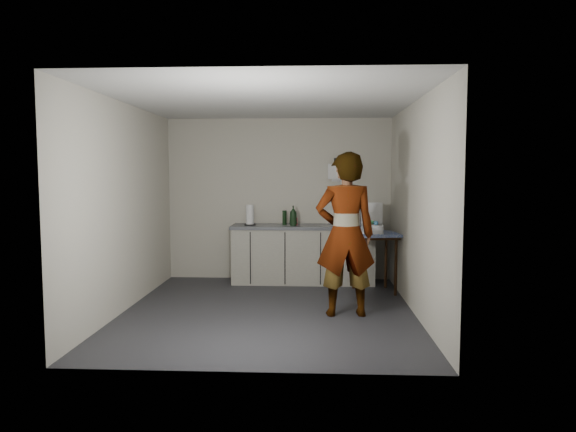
{
  "coord_description": "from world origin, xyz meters",
  "views": [
    {
      "loc": [
        0.55,
        -6.29,
        1.72
      ],
      "look_at": [
        0.22,
        0.45,
        1.16
      ],
      "focal_mm": 32.0,
      "sensor_mm": 36.0,
      "label": 1
    }
  ],
  "objects_px": {
    "standing_man": "(345,235)",
    "bakery_box": "(372,226)",
    "paper_towel": "(250,216)",
    "dish_rack": "(350,222)",
    "soap_bottle": "(293,216)",
    "kitchen_counter": "(303,256)",
    "soda_can": "(296,221)",
    "side_table": "(375,241)",
    "dark_bottle": "(284,218)"
  },
  "relations": [
    {
      "from": "soap_bottle",
      "to": "bakery_box",
      "type": "relative_size",
      "value": 0.72
    },
    {
      "from": "side_table",
      "to": "paper_towel",
      "type": "height_order",
      "value": "paper_towel"
    },
    {
      "from": "kitchen_counter",
      "to": "paper_towel",
      "type": "bearing_deg",
      "value": -176.92
    },
    {
      "from": "dark_bottle",
      "to": "dish_rack",
      "type": "distance_m",
      "value": 1.02
    },
    {
      "from": "kitchen_counter",
      "to": "bakery_box",
      "type": "distance_m",
      "value": 1.28
    },
    {
      "from": "paper_towel",
      "to": "bakery_box",
      "type": "height_order",
      "value": "bakery_box"
    },
    {
      "from": "kitchen_counter",
      "to": "dark_bottle",
      "type": "height_order",
      "value": "dark_bottle"
    },
    {
      "from": "standing_man",
      "to": "dark_bottle",
      "type": "distance_m",
      "value": 2.06
    },
    {
      "from": "bakery_box",
      "to": "paper_towel",
      "type": "bearing_deg",
      "value": 168.15
    },
    {
      "from": "soda_can",
      "to": "paper_towel",
      "type": "relative_size",
      "value": 0.34
    },
    {
      "from": "side_table",
      "to": "soda_can",
      "type": "relative_size",
      "value": 7.92
    },
    {
      "from": "paper_towel",
      "to": "dish_rack",
      "type": "bearing_deg",
      "value": -0.04
    },
    {
      "from": "standing_man",
      "to": "soap_bottle",
      "type": "relative_size",
      "value": 6.33
    },
    {
      "from": "paper_towel",
      "to": "dish_rack",
      "type": "relative_size",
      "value": 0.86
    },
    {
      "from": "kitchen_counter",
      "to": "standing_man",
      "type": "height_order",
      "value": "standing_man"
    },
    {
      "from": "standing_man",
      "to": "soap_bottle",
      "type": "distance_m",
      "value": 1.9
    },
    {
      "from": "soda_can",
      "to": "paper_towel",
      "type": "xyz_separation_m",
      "value": [
        -0.71,
        -0.11,
        0.1
      ]
    },
    {
      "from": "soda_can",
      "to": "bakery_box",
      "type": "height_order",
      "value": "bakery_box"
    },
    {
      "from": "soap_bottle",
      "to": "standing_man",
      "type": "bearing_deg",
      "value": -68.44
    },
    {
      "from": "soda_can",
      "to": "soap_bottle",
      "type": "bearing_deg",
      "value": -101.26
    },
    {
      "from": "dish_rack",
      "to": "bakery_box",
      "type": "xyz_separation_m",
      "value": [
        0.29,
        -0.53,
        -0.01
      ]
    },
    {
      "from": "standing_man",
      "to": "soda_can",
      "type": "distance_m",
      "value": 2.03
    },
    {
      "from": "dark_bottle",
      "to": "dish_rack",
      "type": "bearing_deg",
      "value": -4.46
    },
    {
      "from": "dark_bottle",
      "to": "standing_man",
      "type": "bearing_deg",
      "value": -65.99
    },
    {
      "from": "kitchen_counter",
      "to": "standing_man",
      "type": "bearing_deg",
      "value": -73.64
    },
    {
      "from": "standing_man",
      "to": "soda_can",
      "type": "xyz_separation_m",
      "value": [
        -0.67,
        1.92,
        -0.02
      ]
    },
    {
      "from": "dish_rack",
      "to": "soda_can",
      "type": "bearing_deg",
      "value": 172.37
    },
    {
      "from": "standing_man",
      "to": "soap_bottle",
      "type": "height_order",
      "value": "standing_man"
    },
    {
      "from": "dark_bottle",
      "to": "bakery_box",
      "type": "relative_size",
      "value": 0.53
    },
    {
      "from": "soda_can",
      "to": "dish_rack",
      "type": "height_order",
      "value": "dish_rack"
    },
    {
      "from": "soap_bottle",
      "to": "bakery_box",
      "type": "distance_m",
      "value": 1.26
    },
    {
      "from": "dark_bottle",
      "to": "soap_bottle",
      "type": "bearing_deg",
      "value": -40.36
    },
    {
      "from": "soda_can",
      "to": "paper_towel",
      "type": "height_order",
      "value": "paper_towel"
    },
    {
      "from": "kitchen_counter",
      "to": "standing_man",
      "type": "distance_m",
      "value": 2.01
    },
    {
      "from": "soda_can",
      "to": "side_table",
      "type": "bearing_deg",
      "value": -29.79
    },
    {
      "from": "standing_man",
      "to": "dark_bottle",
      "type": "xyz_separation_m",
      "value": [
        -0.84,
        1.88,
        0.04
      ]
    },
    {
      "from": "standing_man",
      "to": "dish_rack",
      "type": "bearing_deg",
      "value": -101.69
    },
    {
      "from": "dark_bottle",
      "to": "bakery_box",
      "type": "distance_m",
      "value": 1.44
    },
    {
      "from": "side_table",
      "to": "dish_rack",
      "type": "xyz_separation_m",
      "value": [
        -0.32,
        0.55,
        0.22
      ]
    },
    {
      "from": "kitchen_counter",
      "to": "dark_bottle",
      "type": "xyz_separation_m",
      "value": [
        -0.3,
        0.03,
        0.6
      ]
    },
    {
      "from": "soap_bottle",
      "to": "soda_can",
      "type": "bearing_deg",
      "value": 78.74
    },
    {
      "from": "bakery_box",
      "to": "standing_man",
      "type": "bearing_deg",
      "value": -105.7
    },
    {
      "from": "soda_can",
      "to": "paper_towel",
      "type": "distance_m",
      "value": 0.73
    },
    {
      "from": "standing_man",
      "to": "bakery_box",
      "type": "xyz_separation_m",
      "value": [
        0.46,
        1.27,
        -0.03
      ]
    },
    {
      "from": "side_table",
      "to": "paper_towel",
      "type": "relative_size",
      "value": 2.69
    },
    {
      "from": "dish_rack",
      "to": "bakery_box",
      "type": "height_order",
      "value": "bakery_box"
    },
    {
      "from": "standing_man",
      "to": "dark_bottle",
      "type": "relative_size",
      "value": 8.7
    },
    {
      "from": "kitchen_counter",
      "to": "side_table",
      "type": "height_order",
      "value": "kitchen_counter"
    },
    {
      "from": "side_table",
      "to": "dish_rack",
      "type": "bearing_deg",
      "value": 112.09
    },
    {
      "from": "side_table",
      "to": "dark_bottle",
      "type": "relative_size",
      "value": 3.8
    }
  ]
}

